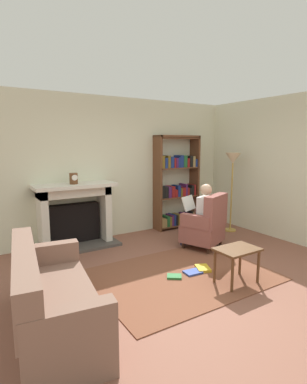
{
  "coord_description": "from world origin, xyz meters",
  "views": [
    {
      "loc": [
        -2.41,
        -2.84,
        1.82
      ],
      "look_at": [
        0.1,
        1.2,
        1.05
      ],
      "focal_mm": 28.01,
      "sensor_mm": 36.0,
      "label": 1
    }
  ],
  "objects_px": {
    "mantel_clock": "(74,179)",
    "seated_reader": "(200,213)",
    "side_table": "(237,254)",
    "armchair_reading": "(206,225)",
    "fireplace": "(75,213)",
    "floor_lamp": "(233,165)",
    "sofa_floral": "(51,300)",
    "bookshelf": "(177,185)"
  },
  "relations": [
    {
      "from": "sofa_floral",
      "to": "side_table",
      "type": "height_order",
      "value": "sofa_floral"
    },
    {
      "from": "fireplace",
      "to": "floor_lamp",
      "type": "xyz_separation_m",
      "value": [
        3.06,
        -0.79,
        0.79
      ]
    },
    {
      "from": "mantel_clock",
      "to": "side_table",
      "type": "distance_m",
      "value": 2.93
    },
    {
      "from": "side_table",
      "to": "floor_lamp",
      "type": "bearing_deg",
      "value": 45.72
    },
    {
      "from": "sofa_floral",
      "to": "mantel_clock",
      "type": "bearing_deg",
      "value": -15.88
    },
    {
      "from": "armchair_reading",
      "to": "seated_reader",
      "type": "relative_size",
      "value": 0.85
    },
    {
      "from": "seated_reader",
      "to": "side_table",
      "type": "height_order",
      "value": "seated_reader"
    },
    {
      "from": "mantel_clock",
      "to": "armchair_reading",
      "type": "xyz_separation_m",
      "value": [
        1.92,
        -1.23,
        -0.81
      ]
    },
    {
      "from": "bookshelf",
      "to": "armchair_reading",
      "type": "height_order",
      "value": "bookshelf"
    },
    {
      "from": "mantel_clock",
      "to": "seated_reader",
      "type": "xyz_separation_m",
      "value": [
        1.88,
        -1.12,
        -0.61
      ]
    },
    {
      "from": "seated_reader",
      "to": "side_table",
      "type": "bearing_deg",
      "value": 45.52
    },
    {
      "from": "armchair_reading",
      "to": "side_table",
      "type": "height_order",
      "value": "armchair_reading"
    },
    {
      "from": "bookshelf",
      "to": "sofa_floral",
      "type": "xyz_separation_m",
      "value": [
        -3.22,
        -2.36,
        -0.62
      ]
    },
    {
      "from": "mantel_clock",
      "to": "bookshelf",
      "type": "bearing_deg",
      "value": 3.41
    },
    {
      "from": "fireplace",
      "to": "floor_lamp",
      "type": "bearing_deg",
      "value": -14.45
    },
    {
      "from": "mantel_clock",
      "to": "armchair_reading",
      "type": "relative_size",
      "value": 0.19
    },
    {
      "from": "fireplace",
      "to": "sofa_floral",
      "type": "xyz_separation_m",
      "value": [
        -0.97,
        -2.33,
        -0.28
      ]
    },
    {
      "from": "armchair_reading",
      "to": "seated_reader",
      "type": "bearing_deg",
      "value": -90.0
    },
    {
      "from": "sofa_floral",
      "to": "armchair_reading",
      "type": "bearing_deg",
      "value": -63.69
    },
    {
      "from": "floor_lamp",
      "to": "armchair_reading",
      "type": "bearing_deg",
      "value": -155.15
    },
    {
      "from": "mantel_clock",
      "to": "side_table",
      "type": "xyz_separation_m",
      "value": [
        1.36,
        -2.46,
        -0.83
      ]
    },
    {
      "from": "bookshelf",
      "to": "seated_reader",
      "type": "bearing_deg",
      "value": -107.67
    },
    {
      "from": "fireplace",
      "to": "mantel_clock",
      "type": "height_order",
      "value": "mantel_clock"
    },
    {
      "from": "floor_lamp",
      "to": "sofa_floral",
      "type": "bearing_deg",
      "value": -159.11
    },
    {
      "from": "armchair_reading",
      "to": "seated_reader",
      "type": "xyz_separation_m",
      "value": [
        -0.05,
        0.11,
        0.2
      ]
    },
    {
      "from": "bookshelf",
      "to": "mantel_clock",
      "type": "bearing_deg",
      "value": -176.59
    },
    {
      "from": "mantel_clock",
      "to": "seated_reader",
      "type": "height_order",
      "value": "mantel_clock"
    },
    {
      "from": "mantel_clock",
      "to": "side_table",
      "type": "bearing_deg",
      "value": -61.11
    },
    {
      "from": "mantel_clock",
      "to": "bookshelf",
      "type": "relative_size",
      "value": 0.09
    },
    {
      "from": "fireplace",
      "to": "armchair_reading",
      "type": "height_order",
      "value": "fireplace"
    },
    {
      "from": "fireplace",
      "to": "bookshelf",
      "type": "distance_m",
      "value": 2.28
    },
    {
      "from": "mantel_clock",
      "to": "seated_reader",
      "type": "relative_size",
      "value": 0.16
    },
    {
      "from": "seated_reader",
      "to": "side_table",
      "type": "distance_m",
      "value": 1.46
    },
    {
      "from": "armchair_reading",
      "to": "side_table",
      "type": "relative_size",
      "value": 1.73
    },
    {
      "from": "fireplace",
      "to": "side_table",
      "type": "distance_m",
      "value": 2.9
    },
    {
      "from": "armchair_reading",
      "to": "sofa_floral",
      "type": "height_order",
      "value": "armchair_reading"
    },
    {
      "from": "armchair_reading",
      "to": "side_table",
      "type": "distance_m",
      "value": 1.36
    },
    {
      "from": "side_table",
      "to": "bookshelf",
      "type": "bearing_deg",
      "value": 70.53
    },
    {
      "from": "bookshelf",
      "to": "seated_reader",
      "type": "relative_size",
      "value": 1.75
    },
    {
      "from": "fireplace",
      "to": "floor_lamp",
      "type": "height_order",
      "value": "floor_lamp"
    },
    {
      "from": "fireplace",
      "to": "sofa_floral",
      "type": "relative_size",
      "value": 0.8
    },
    {
      "from": "sofa_floral",
      "to": "side_table",
      "type": "distance_m",
      "value": 2.32
    }
  ]
}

